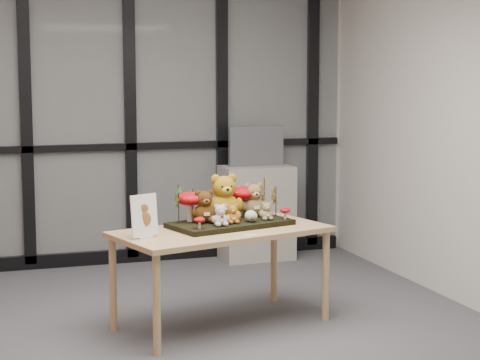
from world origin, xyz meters
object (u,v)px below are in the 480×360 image
object	(u,v)px
bear_white_bow	(220,214)
cabinet	(257,213)
bear_tan_back	(254,198)
mushroom_front_right	(285,213)
mushroom_back_right	(242,199)
bear_brown_medium	(204,204)
bear_pooh_yellow	(224,194)
plush_cream_hedgehog	(251,215)
mushroom_front_left	(199,222)
bear_beige_small	(266,210)
display_table	(221,239)
diorama_tray	(230,224)
sign_holder	(144,218)
mushroom_back_left	(190,205)
bear_small_yellow	(232,213)
monitor	(256,146)

from	to	relation	value
bear_white_bow	cabinet	xyz separation A→B (m)	(0.94, 1.95, -0.36)
bear_tan_back	mushroom_front_right	world-z (taller)	bear_tan_back
cabinet	mushroom_back_right	bearing A→B (deg)	-112.76
bear_brown_medium	mushroom_front_right	world-z (taller)	bear_brown_medium
bear_pooh_yellow	plush_cream_hedgehog	xyz separation A→B (m)	(0.15, -0.15, -0.13)
mushroom_front_left	bear_beige_small	bearing A→B (deg)	18.20
display_table	diorama_tray	distance (m)	0.15
display_table	mushroom_back_right	xyz separation A→B (m)	(0.24, 0.27, 0.22)
bear_beige_small	cabinet	xyz separation A→B (m)	(0.57, 1.83, -0.34)
bear_brown_medium	sign_holder	xyz separation A→B (m)	(-0.46, -0.23, -0.03)
diorama_tray	mushroom_back_right	xyz separation A→B (m)	(0.15, 0.19, 0.13)
mushroom_back_right	cabinet	world-z (taller)	mushroom_back_right
bear_tan_back	diorama_tray	bearing A→B (deg)	-162.20
mushroom_front_left	cabinet	xyz separation A→B (m)	(1.10, 2.00, -0.32)
mushroom_back_left	sign_holder	bearing A→B (deg)	-142.62
bear_tan_back	mushroom_front_right	xyz separation A→B (m)	(0.17, -0.18, -0.09)
mushroom_back_left	bear_pooh_yellow	bearing A→B (deg)	2.13
bear_white_bow	cabinet	bearing A→B (deg)	48.75
bear_pooh_yellow	mushroom_front_left	bearing A→B (deg)	-147.20
bear_small_yellow	bear_beige_small	size ratio (longest dim) A/B	1.05
cabinet	mushroom_back_left	bearing A→B (deg)	-122.19
display_table	mushroom_front_left	world-z (taller)	mushroom_front_left
bear_beige_small	sign_holder	size ratio (longest dim) A/B	0.49
monitor	mushroom_front_right	bearing A→B (deg)	-103.20
bear_brown_medium	plush_cream_hedgehog	bearing A→B (deg)	-29.70
mushroom_back_right	sign_holder	xyz separation A→B (m)	(-0.79, -0.40, -0.02)
bear_white_bow	cabinet	distance (m)	2.19
display_table	mushroom_back_left	bearing A→B (deg)	122.58
display_table	bear_white_bow	size ratio (longest dim) A/B	9.63
bear_white_bow	mushroom_front_right	size ratio (longest dim) A/B	1.87
diorama_tray	bear_white_bow	distance (m)	0.21
bear_brown_medium	cabinet	bearing A→B (deg)	45.19
bear_brown_medium	sign_holder	bearing A→B (deg)	-169.28
cabinet	mushroom_front_right	bearing A→B (deg)	-103.33
bear_brown_medium	display_table	bearing A→B (deg)	-59.80
display_table	bear_tan_back	distance (m)	0.45
bear_small_yellow	plush_cream_hedgehog	size ratio (longest dim) A/B	1.66
bear_small_yellow	plush_cream_hedgehog	bearing A→B (deg)	-8.71
bear_brown_medium	mushroom_front_left	size ratio (longest dim) A/B	2.94
mushroom_front_left	bear_brown_medium	bearing A→B (deg)	66.32
cabinet	monitor	distance (m)	0.61
bear_small_yellow	bear_beige_small	world-z (taller)	bear_small_yellow
bear_brown_medium	plush_cream_hedgehog	xyz separation A→B (m)	(0.31, -0.08, -0.08)
mushroom_front_left	monitor	bearing A→B (deg)	61.45
display_table	plush_cream_hedgehog	size ratio (longest dim) A/B	17.96
bear_pooh_yellow	mushroom_back_left	world-z (taller)	bear_pooh_yellow
mushroom_back_left	cabinet	size ratio (longest dim) A/B	0.26
diorama_tray	monitor	xyz separation A→B (m)	(0.82, 1.82, 0.35)
bear_tan_back	sign_holder	world-z (taller)	bear_tan_back
plush_cream_hedgehog	cabinet	distance (m)	2.02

